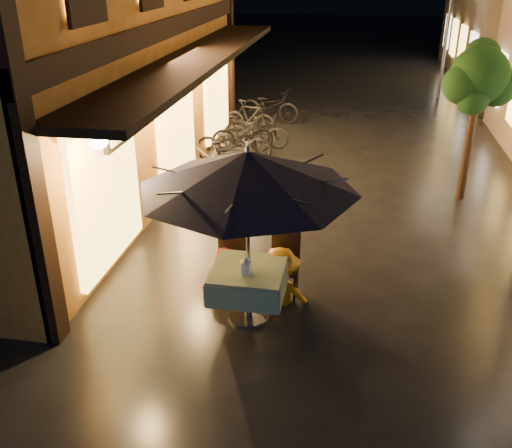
% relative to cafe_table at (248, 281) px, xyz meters
% --- Properties ---
extents(ground, '(90.00, 90.00, 0.00)m').
position_rel_cafe_table_xyz_m(ground, '(1.10, 0.48, -0.59)').
color(ground, black).
rests_on(ground, ground).
extents(west_building, '(5.90, 11.40, 7.40)m').
position_rel_cafe_table_xyz_m(west_building, '(-4.62, 4.48, 3.12)').
color(west_building, '#BE691C').
rests_on(west_building, ground).
extents(street_tree, '(1.43, 1.20, 3.15)m').
position_rel_cafe_table_xyz_m(street_tree, '(3.52, 4.99, 1.83)').
color(street_tree, black).
rests_on(street_tree, ground).
extents(streetlamp_far, '(0.36, 0.36, 4.23)m').
position_rel_cafe_table_xyz_m(streetlamp_far, '(4.10, 14.48, 2.33)').
color(streetlamp_far, '#59595E').
rests_on(streetlamp_far, ground).
extents(cafe_table, '(0.99, 0.99, 0.78)m').
position_rel_cafe_table_xyz_m(cafe_table, '(0.00, 0.00, 0.00)').
color(cafe_table, '#59595E').
rests_on(cafe_table, ground).
extents(patio_umbrella, '(2.81, 2.81, 2.46)m').
position_rel_cafe_table_xyz_m(patio_umbrella, '(0.00, 0.00, 1.56)').
color(patio_umbrella, '#59595E').
rests_on(patio_umbrella, ground).
extents(cafe_chair_left, '(0.42, 0.42, 0.97)m').
position_rel_cafe_table_xyz_m(cafe_chair_left, '(-0.40, 0.74, -0.05)').
color(cafe_chair_left, black).
rests_on(cafe_chair_left, ground).
extents(cafe_chair_right, '(0.42, 0.42, 0.97)m').
position_rel_cafe_table_xyz_m(cafe_chair_right, '(0.40, 0.74, -0.05)').
color(cafe_chair_right, black).
rests_on(cafe_chair_right, ground).
extents(table_lantern, '(0.16, 0.16, 0.25)m').
position_rel_cafe_table_xyz_m(table_lantern, '(0.00, -0.15, 0.33)').
color(table_lantern, white).
rests_on(table_lantern, cafe_table).
extents(person_orange, '(0.74, 0.57, 1.51)m').
position_rel_cafe_table_xyz_m(person_orange, '(-0.46, 0.50, 0.17)').
color(person_orange, red).
rests_on(person_orange, ground).
extents(person_yellow, '(1.12, 0.77, 1.60)m').
position_rel_cafe_table_xyz_m(person_yellow, '(0.36, 0.52, 0.21)').
color(person_yellow, orange).
rests_on(person_yellow, ground).
extents(bicycle_0, '(1.71, 0.89, 0.86)m').
position_rel_cafe_table_xyz_m(bicycle_0, '(-1.65, 4.12, -0.16)').
color(bicycle_0, black).
rests_on(bicycle_0, ground).
extents(bicycle_1, '(1.78, 1.05, 1.03)m').
position_rel_cafe_table_xyz_m(bicycle_1, '(-1.32, 4.79, -0.07)').
color(bicycle_1, black).
rests_on(bicycle_1, ground).
extents(bicycle_2, '(1.88, 0.75, 0.97)m').
position_rel_cafe_table_xyz_m(bicycle_2, '(-1.57, 6.41, -0.10)').
color(bicycle_2, black).
rests_on(bicycle_2, ground).
extents(bicycle_3, '(1.63, 0.85, 0.94)m').
position_rel_cafe_table_xyz_m(bicycle_3, '(-1.51, 7.22, -0.12)').
color(bicycle_3, black).
rests_on(bicycle_3, ground).
extents(bicycle_4, '(1.66, 0.65, 0.86)m').
position_rel_cafe_table_xyz_m(bicycle_4, '(-1.20, 7.69, -0.16)').
color(bicycle_4, black).
rests_on(bicycle_4, ground).
extents(bicycle_5, '(1.59, 0.83, 0.92)m').
position_rel_cafe_table_xyz_m(bicycle_5, '(-1.63, 8.94, -0.13)').
color(bicycle_5, black).
rests_on(bicycle_5, ground).
extents(bicycle_6, '(1.92, 1.01, 0.96)m').
position_rel_cafe_table_xyz_m(bicycle_6, '(-1.28, 10.30, -0.11)').
color(bicycle_6, black).
rests_on(bicycle_6, ground).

